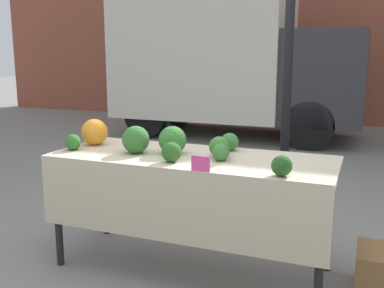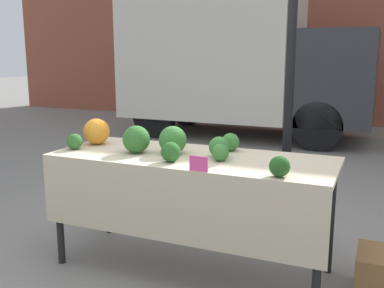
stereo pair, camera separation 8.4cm
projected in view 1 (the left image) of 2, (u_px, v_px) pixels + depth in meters
name	position (u px, v px, depth m)	size (l,w,h in m)	color
ground_plane	(192.00, 267.00, 3.15)	(40.00, 40.00, 0.00)	gray
tent_pole	(287.00, 86.00, 3.38)	(0.07, 0.07, 2.46)	black
parked_truck	(229.00, 64.00, 7.93)	(4.25, 1.84, 2.41)	silver
market_table	(189.00, 174.00, 2.95)	(1.88, 0.73, 0.80)	beige
orange_cauliflower	(95.00, 132.00, 3.33)	(0.19, 0.19, 0.19)	orange
romanesco_head	(140.00, 137.00, 3.37)	(0.12, 0.12, 0.10)	#93B238
broccoli_head_0	(136.00, 140.00, 3.05)	(0.19, 0.19, 0.19)	#336B2D
broccoli_head_1	(171.00, 152.00, 2.81)	(0.13, 0.13, 0.13)	#285B23
broccoli_head_2	(73.00, 142.00, 3.16)	(0.11, 0.11, 0.11)	#2D6628
broccoli_head_3	(219.00, 147.00, 2.95)	(0.14, 0.14, 0.14)	#387533
broccoli_head_4	(221.00, 152.00, 2.84)	(0.11, 0.11, 0.11)	#387533
broccoli_head_5	(172.00, 140.00, 3.03)	(0.19, 0.19, 0.19)	#387533
broccoli_head_6	(282.00, 166.00, 2.49)	(0.12, 0.12, 0.12)	#23511E
broccoli_head_7	(230.00, 142.00, 3.13)	(0.13, 0.13, 0.13)	#387533
price_sign	(201.00, 164.00, 2.59)	(0.11, 0.01, 0.09)	#EF4793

